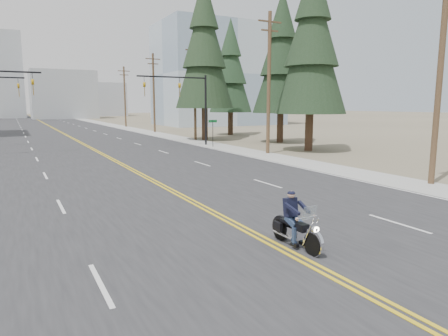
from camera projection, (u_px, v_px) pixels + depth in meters
ground_plane at (399, 312)px, 7.92m from camera, size 400.00×400.00×0.00m
road at (54, 129)px, 68.94m from camera, size 20.00×200.00×0.01m
sidewalk_right at (121, 127)px, 74.28m from camera, size 3.00×200.00×0.01m
traffic_mast_right at (187, 96)px, 39.21m from camera, size 7.10×0.26×7.00m
street_sign at (213, 128)px, 38.81m from camera, size 0.90×0.06×2.62m
utility_pole_a at (440, 71)px, 19.80m from camera, size 2.20×0.30×11.00m
utility_pole_b at (269, 81)px, 32.84m from camera, size 2.20×0.30×11.50m
utility_pole_c at (195, 90)px, 45.95m from camera, size 2.20×0.30×11.00m
utility_pole_d at (154, 92)px, 58.99m from camera, size 2.20×0.30×11.50m
utility_pole_e at (125, 96)px, 73.85m from camera, size 2.20×0.30×11.00m
glass_building at (218, 76)px, 82.23m from camera, size 24.00×16.00×20.00m
haze_bldg_b at (63, 95)px, 119.50m from camera, size 18.00×14.00×14.00m
haze_bldg_c at (181, 88)px, 120.97m from camera, size 16.00×12.00×18.00m
haze_bldg_e at (104, 100)px, 149.35m from camera, size 14.00×14.00×12.00m
motorcyclist at (297, 220)px, 11.38m from camera, size 0.89×2.07×1.62m
conifer_near at (312, 41)px, 34.27m from camera, size 6.23×6.23×16.50m
conifer_mid at (282, 56)px, 42.23m from camera, size 6.03×6.03×16.09m
conifer_tall at (204, 46)px, 45.25m from camera, size 6.66×6.66×18.49m
conifer_far at (231, 69)px, 53.43m from camera, size 5.76×5.76×15.42m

